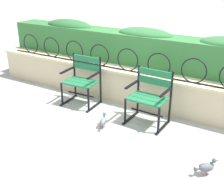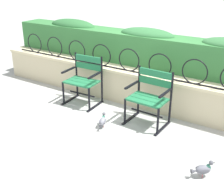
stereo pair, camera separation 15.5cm
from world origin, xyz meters
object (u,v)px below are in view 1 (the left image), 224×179
Objects in this scene: pigeon_far_side at (103,121)px; pigeon_near_chairs at (206,167)px; park_chair_left at (83,79)px; park_chair_right at (150,95)px.

pigeon_near_chairs is at bearing -11.40° from pigeon_far_side.
pigeon_near_chairs is 1.73m from pigeon_far_side.
park_chair_left is 1.02× the size of park_chair_right.
park_chair_right is 0.85m from pigeon_far_side.
park_chair_left is at bearing 177.75° from park_chair_right.
park_chair_right is 3.70× the size of pigeon_near_chairs.
park_chair_right is at bearing 142.35° from pigeon_near_chairs.
park_chair_right is 1.50m from pigeon_near_chairs.
pigeon_near_chairs is at bearing -37.65° from park_chair_right.
pigeon_near_chairs is (2.52, -0.94, -0.36)m from park_chair_left.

